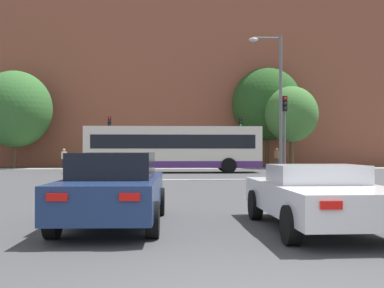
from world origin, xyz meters
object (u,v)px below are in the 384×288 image
Objects in this scene: traffic_light_near_right at (285,123)px; pedestrian_waiting at (277,156)px; car_saloon_left at (114,188)px; street_lamp_junction at (276,92)px; pedestrian_walking_east at (64,157)px; traffic_light_far_right at (240,134)px; car_roadster_right at (318,196)px; bus_crossing_lead at (173,148)px; pedestrian_walking_west at (257,156)px; traffic_light_far_left at (109,134)px.

traffic_light_near_right is 2.62× the size of pedestrian_waiting.
car_saloon_left is 17.17m from street_lamp_junction.
pedestrian_waiting is 17.41m from pedestrian_walking_east.
traffic_light_far_right is at bearing 126.74° from pedestrian_walking_east.
traffic_light_far_right is (7.01, 29.14, 2.06)m from car_saloon_left.
car_saloon_left is 17.32m from traffic_light_near_right.
car_roadster_right is 0.40× the size of bus_crossing_lead.
car_roadster_right is at bearing -100.01° from street_lamp_junction.
pedestrian_waiting is at bearing 72.33° from car_saloon_left.
street_lamp_junction reaches higher than bus_crossing_lead.
traffic_light_near_right is 0.58× the size of street_lamp_junction.
pedestrian_walking_east is 15.79m from pedestrian_walking_west.
pedestrian_walking_east is at bearing 105.19° from car_saloon_left.
traffic_light_far_right is 0.95× the size of traffic_light_near_right.
pedestrian_walking_east is (-14.18, 14.80, -3.62)m from street_lamp_junction.
traffic_light_far_right is 2.24m from pedestrian_walking_west.
pedestrian_walking_west is at bearing 1.90° from traffic_light_far_left.
car_roadster_right is 30.20m from pedestrian_waiting.
traffic_light_far_left is 0.55× the size of street_lamp_junction.
street_lamp_junction is (10.31, -13.32, 1.77)m from traffic_light_far_left.
traffic_light_near_right is at bearing -88.73° from traffic_light_far_right.
car_roadster_right is at bearing -95.86° from traffic_light_far_right.
car_saloon_left is at bearing 168.52° from car_roadster_right.
traffic_light_near_right is 13.65m from pedestrian_walking_west.
traffic_light_far_left is 2.48× the size of pedestrian_waiting.
car_roadster_right is 2.78× the size of pedestrian_waiting.
traffic_light_far_right is 3.48m from pedestrian_waiting.
traffic_light_far_right is at bearing 53.19° from pedestrian_waiting.
bus_crossing_lead is 9.31m from street_lamp_junction.
pedestrian_walking_east is (-17.37, 1.24, -0.04)m from pedestrian_waiting.
pedestrian_walking_west is (8.34, 29.02, 0.26)m from car_saloon_left.
traffic_light_near_right is 1.73m from street_lamp_junction.
traffic_light_near_right is (7.31, 15.55, 2.18)m from car_saloon_left.
car_saloon_left is 30.04m from traffic_light_far_right.
car_roadster_right is 2.88× the size of pedestrian_walking_east.
pedestrian_walking_west is at bearing 83.47° from street_lamp_junction.
pedestrian_walking_east is at bearing 54.27° from pedestrian_waiting.
car_roadster_right is 2.70× the size of pedestrian_walking_west.
street_lamp_junction is at bearing 37.03° from bus_crossing_lead.
bus_crossing_lead reaches higher than pedestrian_walking_west.
street_lamp_junction is (-0.24, -13.83, 1.75)m from traffic_light_far_right.
pedestrian_walking_east is at bearing 135.31° from traffic_light_near_right.
street_lamp_junction is at bearing 156.05° from pedestrian_walking_west.
bus_crossing_lead is at bearing 116.63° from pedestrian_walking_west.
traffic_light_near_right is 2.71× the size of pedestrian_walking_east.
traffic_light_near_right is 13.72m from pedestrian_waiting.
street_lamp_junction reaches higher than car_saloon_left.
bus_crossing_lead is 10.73m from pedestrian_waiting.
traffic_light_far_left is at bearing 74.49° from pedestrian_walking_west.
traffic_light_near_right is at bearing -50.33° from traffic_light_far_left.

